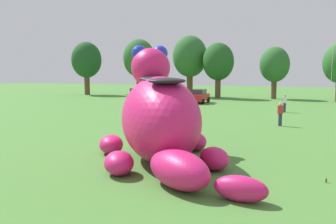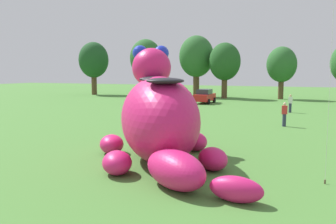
# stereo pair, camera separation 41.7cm
# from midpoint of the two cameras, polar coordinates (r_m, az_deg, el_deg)

# --- Properties ---
(ground_plane) EXTENTS (160.00, 160.00, 0.00)m
(ground_plane) POSITION_cam_midpoint_polar(r_m,az_deg,el_deg) (17.39, -4.51, -6.62)
(ground_plane) COLOR #4C8438
(giant_inflatable_creature) EXTENTS (8.60, 8.54, 5.21)m
(giant_inflatable_creature) POSITION_cam_midpoint_polar(r_m,az_deg,el_deg) (15.77, -1.96, -0.92)
(giant_inflatable_creature) COLOR #E01E6B
(giant_inflatable_creature) RESTS_ON ground
(car_silver) EXTENTS (2.03, 4.15, 1.72)m
(car_silver) POSITION_cam_midpoint_polar(r_m,az_deg,el_deg) (47.19, -4.87, 2.71)
(car_silver) COLOR #B7BABF
(car_silver) RESTS_ON ground
(car_black) EXTENTS (1.96, 4.11, 1.72)m
(car_black) POSITION_cam_midpoint_polar(r_m,az_deg,el_deg) (46.62, 0.65, 2.69)
(car_black) COLOR black
(car_black) RESTS_ON ground
(car_red) EXTENTS (1.96, 4.11, 1.72)m
(car_red) POSITION_cam_midpoint_polar(r_m,az_deg,el_deg) (44.53, 4.58, 2.49)
(car_red) COLOR red
(car_red) RESTS_ON ground
(tree_far_left) EXTENTS (4.86, 4.86, 8.63)m
(tree_far_left) POSITION_cam_midpoint_polar(r_m,az_deg,el_deg) (61.66, -12.82, 7.90)
(tree_far_left) COLOR brown
(tree_far_left) RESTS_ON ground
(tree_left) EXTENTS (5.05, 5.05, 8.96)m
(tree_left) POSITION_cam_midpoint_polar(r_m,az_deg,el_deg) (58.86, -4.75, 8.32)
(tree_left) COLOR brown
(tree_left) RESTS_ON ground
(tree_mid_left) EXTENTS (5.19, 5.19, 9.21)m
(tree_mid_left) POSITION_cam_midpoint_polar(r_m,az_deg,el_deg) (55.66, 3.22, 8.61)
(tree_mid_left) COLOR brown
(tree_mid_left) RESTS_ON ground
(tree_centre_left) EXTENTS (4.46, 4.46, 7.92)m
(tree_centre_left) POSITION_cam_midpoint_polar(r_m,az_deg,el_deg) (52.92, 7.64, 7.76)
(tree_centre_left) COLOR brown
(tree_centre_left) RESTS_ON ground
(tree_centre) EXTENTS (4.09, 4.09, 7.27)m
(tree_centre) POSITION_cam_midpoint_polar(r_m,az_deg,el_deg) (53.17, 16.12, 7.10)
(tree_centre) COLOR brown
(tree_centre) RESTS_ON ground
(spectator_near_inflatable) EXTENTS (0.38, 0.26, 1.71)m
(spectator_near_inflatable) POSITION_cam_midpoint_polar(r_m,az_deg,el_deg) (27.14, 16.74, -0.33)
(spectator_near_inflatable) COLOR #2D334C
(spectator_near_inflatable) RESTS_ON ground
(spectator_mid_field) EXTENTS (0.38, 0.26, 1.71)m
(spectator_mid_field) POSITION_cam_midpoint_polar(r_m,az_deg,el_deg) (36.30, 17.46, 1.30)
(spectator_mid_field) COLOR #2D334C
(spectator_mid_field) RESTS_ON ground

